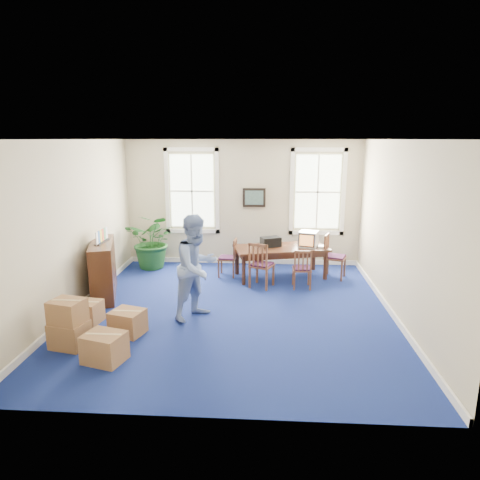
# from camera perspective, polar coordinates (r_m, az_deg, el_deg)

# --- Properties ---
(floor) EXTENTS (6.50, 6.50, 0.00)m
(floor) POSITION_cam_1_polar(r_m,az_deg,el_deg) (8.31, -0.96, -9.37)
(floor) COLOR navy
(floor) RESTS_ON ground
(ceiling) EXTENTS (6.50, 6.50, 0.00)m
(ceiling) POSITION_cam_1_polar(r_m,az_deg,el_deg) (7.67, -1.05, 13.27)
(ceiling) COLOR white
(ceiling) RESTS_ON ground
(wall_back) EXTENTS (6.50, 0.00, 6.50)m
(wall_back) POSITION_cam_1_polar(r_m,az_deg,el_deg) (11.03, 0.34, 4.96)
(wall_back) COLOR #BDB192
(wall_back) RESTS_ON ground
(wall_front) EXTENTS (6.50, 0.00, 6.50)m
(wall_front) POSITION_cam_1_polar(r_m,az_deg,el_deg) (4.72, -4.15, -6.63)
(wall_front) COLOR #BDB192
(wall_front) RESTS_ON ground
(wall_left) EXTENTS (0.00, 6.50, 6.50)m
(wall_left) POSITION_cam_1_polar(r_m,az_deg,el_deg) (8.61, -21.35, 1.64)
(wall_left) COLOR #BDB192
(wall_left) RESTS_ON ground
(wall_right) EXTENTS (0.00, 6.50, 6.50)m
(wall_right) POSITION_cam_1_polar(r_m,az_deg,el_deg) (8.17, 20.48, 1.13)
(wall_right) COLOR #BDB192
(wall_right) RESTS_ON ground
(baseboard_back) EXTENTS (6.00, 0.04, 0.12)m
(baseboard_back) POSITION_cam_1_polar(r_m,az_deg,el_deg) (11.33, 0.32, -2.80)
(baseboard_back) COLOR white
(baseboard_back) RESTS_ON ground
(baseboard_left) EXTENTS (0.04, 6.50, 0.12)m
(baseboard_left) POSITION_cam_1_polar(r_m,az_deg,el_deg) (9.01, -20.34, -7.99)
(baseboard_left) COLOR white
(baseboard_left) RESTS_ON ground
(baseboard_right) EXTENTS (0.04, 6.50, 0.12)m
(baseboard_right) POSITION_cam_1_polar(r_m,az_deg,el_deg) (8.60, 19.45, -8.95)
(baseboard_right) COLOR white
(baseboard_right) RESTS_ON ground
(window_left) EXTENTS (1.40, 0.12, 2.20)m
(window_left) POSITION_cam_1_polar(r_m,az_deg,el_deg) (11.12, -6.41, 6.50)
(window_left) COLOR white
(window_left) RESTS_ON ground
(window_right) EXTENTS (1.40, 0.12, 2.20)m
(window_right) POSITION_cam_1_polar(r_m,az_deg,el_deg) (11.03, 10.30, 6.31)
(window_right) COLOR white
(window_right) RESTS_ON ground
(wall_picture) EXTENTS (0.58, 0.06, 0.48)m
(wall_picture) POSITION_cam_1_polar(r_m,az_deg,el_deg) (10.94, 1.90, 5.68)
(wall_picture) COLOR black
(wall_picture) RESTS_ON ground
(conference_table) EXTENTS (2.33, 1.49, 0.73)m
(conference_table) POSITION_cam_1_polar(r_m,az_deg,el_deg) (10.18, 5.44, -2.93)
(conference_table) COLOR #3E2112
(conference_table) RESTS_ON ground
(crt_tv) EXTENTS (0.53, 0.55, 0.37)m
(crt_tv) POSITION_cam_1_polar(r_m,az_deg,el_deg) (10.13, 9.10, 0.12)
(crt_tv) COLOR #B7B7BC
(crt_tv) RESTS_ON conference_table
(game_console) EXTENTS (0.16, 0.19, 0.05)m
(game_console) POSITION_cam_1_polar(r_m,az_deg,el_deg) (10.15, 10.74, -0.87)
(game_console) COLOR white
(game_console) RESTS_ON conference_table
(equipment_bag) EXTENTS (0.52, 0.44, 0.22)m
(equipment_bag) POSITION_cam_1_polar(r_m,az_deg,el_deg) (10.10, 4.11, -0.23)
(equipment_bag) COLOR black
(equipment_bag) RESTS_ON conference_table
(chair_near_left) EXTENTS (0.60, 0.60, 1.03)m
(chair_near_left) POSITION_cam_1_polar(r_m,az_deg,el_deg) (9.43, 2.92, -3.27)
(chair_near_left) COLOR brown
(chair_near_left) RESTS_ON ground
(chair_near_right) EXTENTS (0.41, 0.41, 0.89)m
(chair_near_right) POSITION_cam_1_polar(r_m,az_deg,el_deg) (9.48, 8.25, -3.74)
(chair_near_right) COLOR brown
(chair_near_right) RESTS_ON ground
(chair_end_left) EXTENTS (0.44, 0.44, 0.91)m
(chair_end_left) POSITION_cam_1_polar(r_m,az_deg,el_deg) (10.19, -1.71, -2.35)
(chair_end_left) COLOR brown
(chair_end_left) RESTS_ON ground
(chair_end_right) EXTENTS (0.60, 0.60, 1.04)m
(chair_end_right) POSITION_cam_1_polar(r_m,az_deg,el_deg) (10.26, 12.58, -2.18)
(chair_end_right) COLOR brown
(chair_end_right) RESTS_ON ground
(man) EXTENTS (1.14, 1.18, 1.92)m
(man) POSITION_cam_1_polar(r_m,az_deg,el_deg) (7.75, -5.77, -3.61)
(man) COLOR #7C96CC
(man) RESTS_ON ground
(credenza) EXTENTS (0.88, 1.59, 1.20)m
(credenza) POSITION_cam_1_polar(r_m,az_deg,el_deg) (9.32, -17.78, -3.55)
(credenza) COLOR #3E2112
(credenza) RESTS_ON ground
(brochure_rack) EXTENTS (0.20, 0.65, 0.28)m
(brochure_rack) POSITION_cam_1_polar(r_m,az_deg,el_deg) (9.13, -17.98, 0.91)
(brochure_rack) COLOR #99999E
(brochure_rack) RESTS_ON credenza
(potted_plant) EXTENTS (1.43, 1.29, 1.41)m
(potted_plant) POSITION_cam_1_polar(r_m,az_deg,el_deg) (10.97, -11.49, -0.11)
(potted_plant) COLOR #174518
(potted_plant) RESTS_ON ground
(cardboard_boxes) EXTENTS (1.72, 1.72, 0.82)m
(cardboard_boxes) POSITION_cam_1_polar(r_m,az_deg,el_deg) (7.32, -20.09, -9.99)
(cardboard_boxes) COLOR #9C6B40
(cardboard_boxes) RESTS_ON ground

